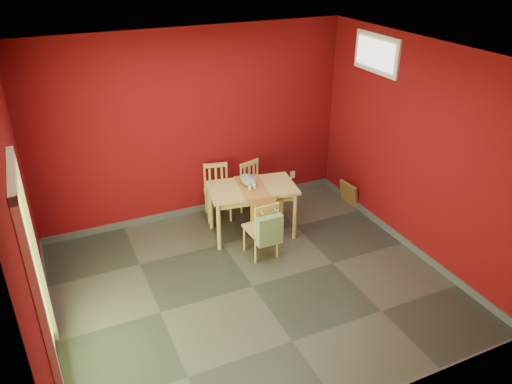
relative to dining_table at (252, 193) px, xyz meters
name	(u,v)px	position (x,y,z in m)	size (l,w,h in m)	color
ground	(253,286)	(-0.49, -1.09, -0.64)	(4.50, 4.50, 0.00)	#2D342D
room_shell	(253,283)	(-0.49, -1.09, -0.59)	(4.50, 4.50, 4.50)	#61090D
doorway	(35,275)	(-2.71, -1.49, 0.49)	(0.06, 1.01, 2.13)	#B7D838
window	(376,54)	(1.74, -0.09, 1.71)	(0.05, 0.90, 0.50)	white
outlet_plate	(293,175)	(1.11, 0.89, -0.34)	(0.08, 0.01, 0.12)	silver
dining_table	(252,193)	(0.00, 0.00, 0.00)	(1.26, 0.86, 0.73)	tan
table_runner	(256,194)	(0.00, -0.12, 0.03)	(0.46, 0.77, 0.37)	#9F6429
chair_far_left	(217,191)	(-0.26, 0.66, -0.23)	(0.45, 0.45, 0.80)	tan
chair_far_right	(255,188)	(0.28, 0.53, -0.23)	(0.46, 0.46, 0.80)	tan
chair_near	(262,228)	(-0.10, -0.54, -0.23)	(0.39, 0.39, 0.80)	tan
tote_bag	(270,230)	(-0.10, -0.74, -0.15)	(0.33, 0.19, 0.46)	#6E945F
cat	(248,178)	(-0.03, 0.08, 0.19)	(0.20, 0.38, 0.19)	slate
picture_frame	(349,194)	(1.70, 0.15, -0.46)	(0.16, 0.37, 0.36)	brown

